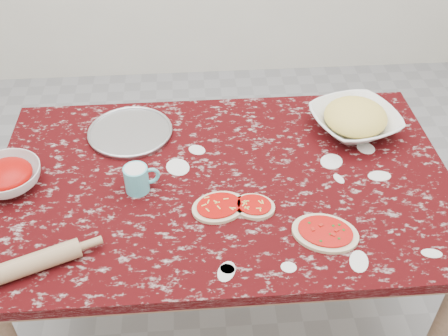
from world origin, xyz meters
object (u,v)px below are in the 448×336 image
Objects in this scene: pizza_tray at (130,132)px; sauce_bowl at (7,178)px; cheese_bowl at (354,122)px; rolling_pin at (30,264)px; worktable at (224,196)px; flour_mug at (138,179)px.

pizza_tray is 0.48m from sauce_bowl.
rolling_pin is (-1.12, -0.61, -0.01)m from cheese_bowl.
worktable is 0.32m from flour_mug.
cheese_bowl is (0.52, 0.25, 0.12)m from worktable.
pizza_tray is 0.33m from flour_mug.
flour_mug is (0.05, -0.32, 0.04)m from pizza_tray.
pizza_tray is at bearing 177.33° from cheese_bowl.
rolling_pin reaches higher than worktable.
cheese_bowl is at bearing 10.09° from sauce_bowl.
pizza_tray is 1.08× the size of rolling_pin.
worktable is 0.59m from cheese_bowl.
flour_mug is at bearing 47.72° from rolling_pin.
worktable is 5.43× the size of rolling_pin.
sauce_bowl is at bearing -146.31° from pizza_tray.
flour_mug reaches higher than rolling_pin.
pizza_tray is 1.37× the size of sauce_bowl.
cheese_bowl reaches higher than pizza_tray.
worktable is at bearing 31.24° from rolling_pin.
worktable is 5.04× the size of pizza_tray.
pizza_tray reaches higher than worktable.
cheese_bowl is (1.26, 0.23, 0.00)m from sauce_bowl.
sauce_bowl is 1.28m from cheese_bowl.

